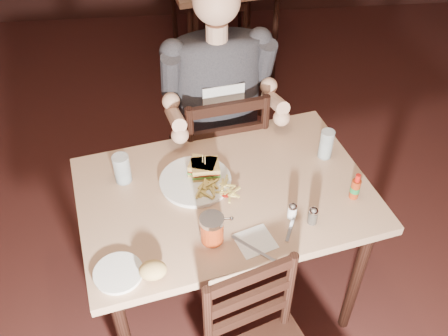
{
  "coord_description": "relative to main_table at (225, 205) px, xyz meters",
  "views": [
    {
      "loc": [
        -0.38,
        -1.11,
        2.2
      ],
      "look_at": [
        -0.24,
        0.34,
        0.85
      ],
      "focal_mm": 40.0,
      "sensor_mm": 36.0,
      "label": 1
    }
  ],
  "objects": [
    {
      "name": "ketchup_dollop",
      "position": [
        -0.0,
        -0.04,
        0.11
      ],
      "size": [
        0.05,
        0.05,
        0.01
      ],
      "primitive_type": "ellipsoid",
      "rotation": [
        0.0,
        0.0,
        0.21
      ],
      "color": "maroon",
      "rests_on": "dinner_plate"
    },
    {
      "name": "glass_left",
      "position": [
        -0.41,
        0.1,
        0.15
      ],
      "size": [
        0.08,
        0.08,
        0.13
      ],
      "primitive_type": "cylinder",
      "rotation": [
        0.0,
        0.0,
        0.21
      ],
      "color": "silver",
      "rests_on": "main_table"
    },
    {
      "name": "knife",
      "position": [
        0.07,
        -0.31,
        0.09
      ],
      "size": [
        0.15,
        0.14,
        0.0
      ],
      "primitive_type": "cube",
      "rotation": [
        0.0,
        0.0,
        0.83
      ],
      "color": "silver",
      "rests_on": "napkin"
    },
    {
      "name": "glass_right",
      "position": [
        0.45,
        0.17,
        0.15
      ],
      "size": [
        0.07,
        0.07,
        0.13
      ],
      "primitive_type": "cylinder",
      "rotation": [
        0.0,
        0.0,
        0.21
      ],
      "color": "silver",
      "rests_on": "main_table"
    },
    {
      "name": "sandwich_right",
      "position": [
        -0.07,
        0.09,
        0.15
      ],
      "size": [
        0.12,
        0.1,
        0.1
      ],
      "primitive_type": null,
      "rotation": [
        0.0,
        0.0,
        0.04
      ],
      "color": "tan",
      "rests_on": "dinner_plate"
    },
    {
      "name": "syrup_dispenser",
      "position": [
        -0.07,
        -0.24,
        0.14
      ],
      "size": [
        0.11,
        0.11,
        0.11
      ],
      "primitive_type": null,
      "rotation": [
        0.0,
        0.0,
        0.21
      ],
      "color": "maroon",
      "rests_on": "main_table"
    },
    {
      "name": "napkin",
      "position": [
        0.08,
        -0.27,
        0.09
      ],
      "size": [
        0.17,
        0.16,
        0.0
      ],
      "primitive_type": "cube",
      "rotation": [
        0.0,
        0.0,
        0.33
      ],
      "color": "white",
      "rests_on": "main_table"
    },
    {
      "name": "side_plate",
      "position": [
        -0.4,
        -0.37,
        0.09
      ],
      "size": [
        0.2,
        0.2,
        0.01
      ],
      "primitive_type": "cylinder",
      "rotation": [
        0.0,
        0.0,
        0.21
      ],
      "color": "white",
      "rests_on": "main_table"
    },
    {
      "name": "main_table",
      "position": [
        0.0,
        0.0,
        0.0
      ],
      "size": [
        1.3,
        1.0,
        0.77
      ],
      "rotation": [
        0.0,
        0.0,
        0.21
      ],
      "color": "tan",
      "rests_on": "ground"
    },
    {
      "name": "sandwich_left",
      "position": [
        -0.08,
        0.1,
        0.15
      ],
      "size": [
        0.13,
        0.12,
        0.09
      ],
      "primitive_type": null,
      "rotation": [
        0.0,
        0.0,
        -0.31
      ],
      "color": "tan",
      "rests_on": "dinner_plate"
    },
    {
      "name": "chair_far",
      "position": [
        0.02,
        0.56,
        -0.21
      ],
      "size": [
        0.51,
        0.54,
        0.94
      ],
      "primitive_type": null,
      "rotation": [
        0.0,
        0.0,
        3.31
      ],
      "color": "black",
      "rests_on": "ground"
    },
    {
      "name": "bg_chair_near",
      "position": [
        0.2,
        1.66,
        -0.2
      ],
      "size": [
        0.54,
        0.57,
        0.97
      ],
      "primitive_type": null,
      "rotation": [
        0.0,
        0.0,
        0.2
      ],
      "color": "black",
      "rests_on": "ground"
    },
    {
      "name": "room_shell",
      "position": [
        0.24,
        -0.29,
        0.71
      ],
      "size": [
        7.0,
        7.0,
        7.0
      ],
      "color": "black",
      "rests_on": "ground"
    },
    {
      "name": "pepper_shaker",
      "position": [
        0.31,
        -0.2,
        0.12
      ],
      "size": [
        0.04,
        0.04,
        0.07
      ],
      "primitive_type": null,
      "rotation": [
        0.0,
        0.0,
        0.21
      ],
      "color": "#38332D",
      "rests_on": "main_table"
    },
    {
      "name": "hot_sauce",
      "position": [
        0.5,
        -0.08,
        0.14
      ],
      "size": [
        0.04,
        0.04,
        0.12
      ],
      "primitive_type": null,
      "rotation": [
        0.0,
        0.0,
        0.21
      ],
      "color": "maroon",
      "rests_on": "main_table"
    },
    {
      "name": "dinner_plate",
      "position": [
        -0.12,
        0.06,
        0.09
      ],
      "size": [
        0.34,
        0.34,
        0.02
      ],
      "primitive_type": "cylinder",
      "rotation": [
        0.0,
        0.0,
        0.21
      ],
      "color": "white",
      "rests_on": "main_table"
    },
    {
      "name": "bread_roll",
      "position": [
        -0.28,
        -0.39,
        0.13
      ],
      "size": [
        0.11,
        0.1,
        0.06
      ],
      "primitive_type": "ellipsoid",
      "rotation": [
        0.0,
        0.0,
        0.21
      ],
      "color": "tan",
      "rests_on": "side_plate"
    },
    {
      "name": "salt_shaker",
      "position": [
        0.24,
        -0.16,
        0.12
      ],
      "size": [
        0.04,
        0.04,
        0.06
      ],
      "primitive_type": null,
      "rotation": [
        0.0,
        0.0,
        0.21
      ],
      "color": "white",
      "rests_on": "main_table"
    },
    {
      "name": "fries_pile",
      "position": [
        -0.04,
        -0.01,
        0.12
      ],
      "size": [
        0.26,
        0.2,
        0.04
      ],
      "primitive_type": null,
      "rotation": [
        0.0,
        0.0,
        0.21
      ],
      "color": "#D4BC59",
      "rests_on": "dinner_plate"
    },
    {
      "name": "fork",
      "position": [
        0.23,
        -0.21,
        0.09
      ],
      "size": [
        0.07,
        0.15,
        0.01
      ],
      "primitive_type": "cube",
      "rotation": [
        0.0,
        0.0,
        -0.4
      ],
      "color": "silver",
      "rests_on": "napkin"
    },
    {
      "name": "diner",
      "position": [
        0.02,
        0.51,
        0.27
      ],
      "size": [
        0.6,
        0.51,
        0.94
      ],
      "primitive_type": null,
      "rotation": [
        0.0,
        0.0,
        0.17
      ],
      "color": "#333238",
      "rests_on": "chair_far"
    }
  ]
}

